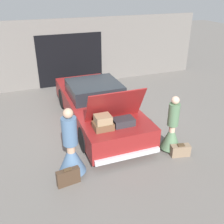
{
  "coord_description": "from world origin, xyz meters",
  "views": [
    {
      "loc": [
        -2.22,
        -7.21,
        4.09
      ],
      "look_at": [
        0.0,
        -1.32,
        0.96
      ],
      "focal_mm": 42.0,
      "sensor_mm": 36.0,
      "label": 1
    }
  ],
  "objects_px": {
    "suitcase_beside_left_person": "(68,177)",
    "person_left": "(71,152)",
    "car": "(97,105)",
    "person_right": "(172,132)",
    "suitcase_beside_right_person": "(180,150)"
  },
  "relations": [
    {
      "from": "car",
      "to": "suitcase_beside_left_person",
      "type": "bearing_deg",
      "value": -120.37
    },
    {
      "from": "person_left",
      "to": "suitcase_beside_left_person",
      "type": "distance_m",
      "value": 0.56
    },
    {
      "from": "person_left",
      "to": "person_right",
      "type": "relative_size",
      "value": 1.09
    },
    {
      "from": "suitcase_beside_right_person",
      "to": "car",
      "type": "bearing_deg",
      "value": 119.79
    },
    {
      "from": "person_left",
      "to": "suitcase_beside_right_person",
      "type": "distance_m",
      "value": 2.85
    },
    {
      "from": "person_left",
      "to": "suitcase_beside_right_person",
      "type": "height_order",
      "value": "person_left"
    },
    {
      "from": "car",
      "to": "suitcase_beside_left_person",
      "type": "relative_size",
      "value": 9.07
    },
    {
      "from": "suitcase_beside_left_person",
      "to": "person_left",
      "type": "bearing_deg",
      "value": 63.01
    },
    {
      "from": "suitcase_beside_right_person",
      "to": "suitcase_beside_left_person",
      "type": "bearing_deg",
      "value": -179.04
    },
    {
      "from": "person_right",
      "to": "suitcase_beside_left_person",
      "type": "bearing_deg",
      "value": 98.78
    },
    {
      "from": "car",
      "to": "person_right",
      "type": "relative_size",
      "value": 3.12
    },
    {
      "from": "car",
      "to": "person_right",
      "type": "bearing_deg",
      "value": -58.58
    },
    {
      "from": "car",
      "to": "person_left",
      "type": "relative_size",
      "value": 2.86
    },
    {
      "from": "suitcase_beside_right_person",
      "to": "person_right",
      "type": "bearing_deg",
      "value": 107.28
    },
    {
      "from": "person_left",
      "to": "suitcase_beside_right_person",
      "type": "xyz_separation_m",
      "value": [
        2.8,
        -0.29,
        -0.45
      ]
    }
  ]
}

